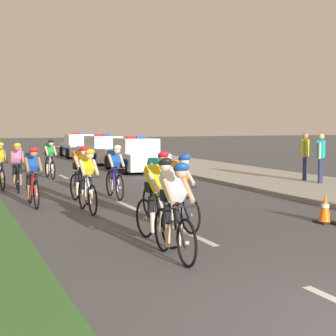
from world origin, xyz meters
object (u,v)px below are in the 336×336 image
(cyclist_sixth, at_px, (81,173))
(police_car_second, at_px, (103,151))
(cyclist_eighth, at_px, (115,171))
(traffic_cone_near, at_px, (325,208))
(cyclist_seventh, at_px, (33,176))
(cyclist_third, at_px, (178,190))
(spectator_middle, at_px, (321,155))
(police_car_third, at_px, (78,147))
(police_car_nearest, at_px, (135,156))
(spectator_closest, at_px, (305,153))
(cyclist_fifth, at_px, (87,180))
(cyclist_lead, at_px, (174,209))
(cyclist_second, at_px, (158,199))
(cyclist_tenth, at_px, (17,166))
(cyclist_fourth, at_px, (158,185))
(cyclist_eleventh, at_px, (50,158))

(cyclist_sixth, distance_m, police_car_second, 14.16)
(cyclist_eighth, distance_m, traffic_cone_near, 6.06)
(cyclist_seventh, xyz_separation_m, cyclist_eighth, (2.35, 0.55, 0.00))
(cyclist_third, height_order, spectator_middle, spectator_middle)
(cyclist_eighth, bearing_deg, police_car_second, 75.52)
(traffic_cone_near, bearing_deg, police_car_third, 89.19)
(police_car_nearest, height_order, spectator_closest, spectator_closest)
(police_car_nearest, xyz_separation_m, spectator_middle, (3.87, -7.80, 0.40))
(cyclist_fifth, relative_size, spectator_middle, 1.03)
(cyclist_third, xyz_separation_m, spectator_closest, (7.42, 5.48, 0.30))
(cyclist_lead, relative_size, cyclist_third, 1.00)
(cyclist_third, xyz_separation_m, cyclist_eighth, (0.14, 4.62, 0.00))
(cyclist_second, distance_m, cyclist_third, 1.21)
(police_car_third, bearing_deg, cyclist_tenth, -109.59)
(cyclist_seventh, bearing_deg, cyclist_tenth, 89.91)
(cyclist_lead, xyz_separation_m, police_car_third, (4.47, 25.36, -0.11))
(police_car_nearest, bearing_deg, spectator_closest, -60.48)
(cyclist_fourth, distance_m, police_car_nearest, 11.90)
(police_car_second, bearing_deg, cyclist_eighth, -104.48)
(cyclist_sixth, distance_m, traffic_cone_near, 6.35)
(cyclist_sixth, bearing_deg, traffic_cone_near, -49.80)
(cyclist_eleventh, xyz_separation_m, spectator_closest, (7.99, -5.32, 0.30))
(cyclist_fourth, relative_size, cyclist_sixth, 1.00)
(cyclist_eighth, bearing_deg, cyclist_second, -99.50)
(cyclist_fifth, height_order, police_car_second, police_car_second)
(cyclist_eighth, height_order, police_car_third, police_car_third)
(cyclist_fourth, relative_size, traffic_cone_near, 2.69)
(cyclist_fifth, bearing_deg, cyclist_eighth, 56.66)
(cyclist_fifth, xyz_separation_m, cyclist_eleventh, (0.58, 8.13, 0.00))
(cyclist_second, relative_size, traffic_cone_near, 2.69)
(cyclist_second, relative_size, cyclist_eighth, 1.00)
(cyclist_sixth, height_order, cyclist_tenth, same)
(cyclist_seventh, xyz_separation_m, spectator_middle, (9.58, 0.53, 0.30))
(cyclist_third, relative_size, cyclist_seventh, 1.00)
(cyclist_lead, height_order, police_car_nearest, police_car_nearest)
(cyclist_third, xyz_separation_m, police_car_second, (3.51, 17.68, -0.11))
(traffic_cone_near, bearing_deg, cyclist_second, -175.40)
(police_car_nearest, bearing_deg, cyclist_fifth, -115.57)
(cyclist_third, height_order, cyclist_fourth, same)
(spectator_closest, bearing_deg, police_car_second, 107.80)
(cyclist_lead, height_order, cyclist_fourth, same)
(cyclist_tenth, xyz_separation_m, spectator_middle, (9.58, -2.70, 0.30))
(cyclist_seventh, height_order, spectator_middle, spectator_middle)
(cyclist_lead, relative_size, spectator_middle, 1.03)
(cyclist_second, distance_m, police_car_second, 19.09)
(cyclist_fifth, xyz_separation_m, cyclist_seventh, (-1.06, 1.40, 0.00))
(cyclist_eighth, distance_m, cyclist_tenth, 3.56)
(cyclist_second, xyz_separation_m, cyclist_seventh, (-1.42, 4.99, 0.00))
(cyclist_third, distance_m, traffic_cone_near, 3.26)
(cyclist_eighth, bearing_deg, police_car_nearest, 66.57)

